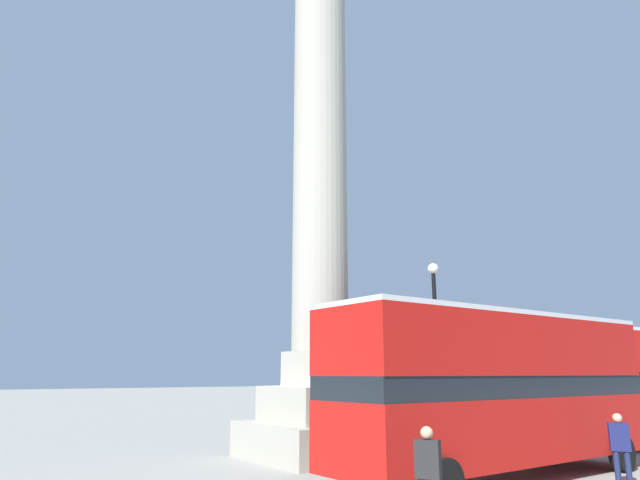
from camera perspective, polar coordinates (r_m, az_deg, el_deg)
name	(u,v)px	position (r m, az deg, el deg)	size (l,w,h in m)	color
ground_plane	(320,458)	(20.12, 0.00, -20.98)	(200.00, 200.00, 0.00)	gray
monument_column	(320,177)	(21.15, 0.00, 6.28)	(4.44, 4.44, 24.35)	#A39E8E
bus_a	(497,386)	(16.71, 17.29, -13.74)	(10.79, 3.21, 4.33)	#B7140F
equestrian_statue	(467,391)	(29.55, 14.45, -14.38)	(3.37, 2.80, 6.29)	#A39E8E
street_lamp	(437,355)	(19.83, 11.63, -11.21)	(0.37, 0.37, 6.44)	black
pedestrian_near_lamp	(620,445)	(16.74, 27.82, -17.69)	(0.43, 0.47, 1.75)	#192347
pedestrian_by_plinth	(428,470)	(11.34, 10.77, -21.68)	(0.38, 0.50, 1.77)	#28282D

